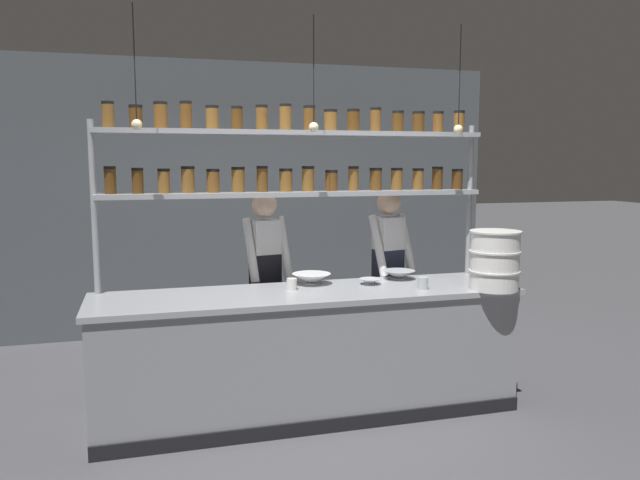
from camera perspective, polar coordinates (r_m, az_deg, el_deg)
ground_plane at (r=4.80m, az=-1.01°, el=-15.52°), size 40.00×40.00×0.00m
back_wall at (r=6.89m, az=-6.39°, el=3.85°), size 5.48×0.12×2.90m
prep_counter at (r=4.64m, az=-1.02°, el=-10.28°), size 3.08×0.76×0.92m
spice_shelf_unit at (r=4.74m, az=-2.17°, el=6.83°), size 2.97×0.28×2.28m
chef_left at (r=5.09m, az=-5.01°, el=-3.37°), size 0.40×0.32×1.61m
chef_center at (r=5.33m, az=6.25°, el=-2.87°), size 0.41×0.33×1.61m
container_stack at (r=4.71m, az=15.68°, el=-1.79°), size 0.37×0.37×0.43m
prep_bowl_near_left at (r=4.77m, az=-0.79°, el=-3.58°), size 0.30×0.30×0.08m
prep_bowl_center_front at (r=4.77m, az=4.59°, el=-3.81°), size 0.16×0.16×0.05m
prep_bowl_center_back at (r=5.00m, az=7.21°, el=-3.19°), size 0.26×0.26×0.07m
serving_cup_front at (r=4.64m, az=9.39°, el=-3.91°), size 0.08×0.08×0.09m
serving_cup_by_board at (r=4.56m, az=-2.60°, el=-4.05°), size 0.08×0.08×0.09m
pendant_light_row at (r=4.43m, az=-0.87°, el=10.89°), size 2.39×0.07×0.80m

